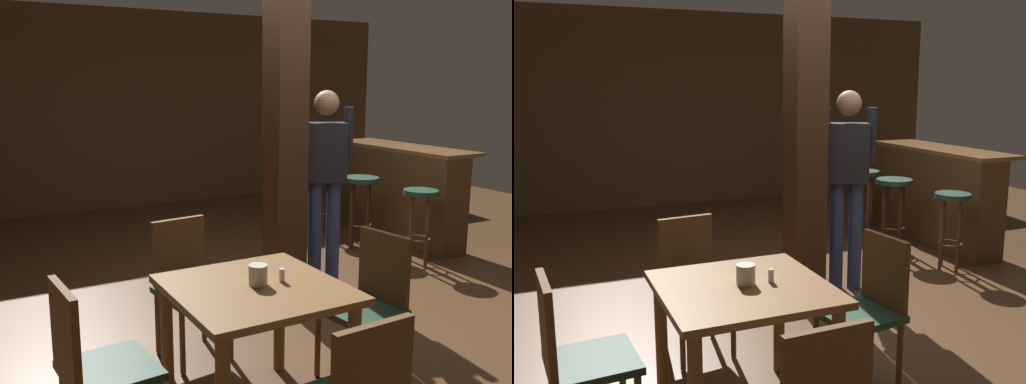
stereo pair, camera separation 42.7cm
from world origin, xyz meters
TOP-DOWN VIEW (x-y plane):
  - ground_plane at (0.00, 0.00)m, footprint 10.80×10.80m
  - wall_back at (0.00, 4.50)m, footprint 8.00×0.10m
  - pillar at (-0.16, 0.40)m, footprint 0.28×0.28m
  - dining_table at (-1.26, -1.11)m, footprint 0.87×0.87m
  - chair_north at (-1.31, -0.26)m, footprint 0.46×0.46m
  - chair_east at (-0.47, -1.08)m, footprint 0.47×0.47m
  - chair_west at (-2.11, -1.10)m, footprint 0.45×0.45m
  - napkin_cup at (-1.24, -1.11)m, footprint 0.10×0.10m
  - salt_shaker at (-1.11, -1.12)m, footprint 0.03×0.03m
  - standing_person at (0.22, 0.36)m, footprint 0.46×0.32m
  - bar_counter at (1.89, 1.31)m, footprint 0.56×1.85m
  - bar_stool_near at (1.43, 0.44)m, footprint 0.34×0.34m
  - bar_stool_mid at (1.26, 1.14)m, footprint 0.38×0.38m
  - bar_stool_far at (1.30, 1.83)m, footprint 0.38×0.38m

SIDE VIEW (x-z plane):
  - ground_plane at x=0.00m, z-range 0.00..0.00m
  - chair_north at x=-1.31m, z-range 0.06..0.95m
  - chair_east at x=-0.47m, z-range 0.06..0.95m
  - chair_west at x=-2.11m, z-range 0.06..0.95m
  - bar_counter at x=1.89m, z-range 0.01..1.08m
  - bar_stool_near at x=1.43m, z-range 0.18..0.93m
  - bar_stool_far at x=1.30m, z-range 0.20..0.98m
  - bar_stool_mid at x=1.26m, z-range 0.20..0.99m
  - dining_table at x=-1.26m, z-range 0.23..0.97m
  - salt_shaker at x=-1.11m, z-range 0.74..0.81m
  - napkin_cup at x=-1.24m, z-range 0.74..0.85m
  - standing_person at x=0.22m, z-range 0.14..1.86m
  - wall_back at x=0.00m, z-range 0.00..2.80m
  - pillar at x=-0.16m, z-range 0.00..2.80m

